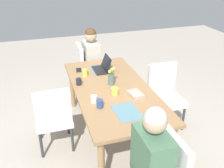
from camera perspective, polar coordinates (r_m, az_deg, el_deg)
ground_plane at (r=3.65m, az=-0.00°, el=-11.20°), size 10.00×10.00×0.00m
dining_table at (r=3.28m, az=-0.00°, el=-2.00°), size 1.97×0.94×0.74m
chair_head_left_left_near at (r=4.50m, az=-5.63°, el=3.86°), size 0.44×0.44×0.90m
person_head_left_left_near at (r=4.45m, az=-4.54°, el=4.01°), size 0.40×0.36×1.19m
chair_near_left_far at (r=3.21m, az=-12.92°, el=-6.95°), size 0.44×0.44×0.90m
chair_far_right_near at (r=3.71m, az=11.60°, el=-1.86°), size 0.44×0.44×0.90m
flower_vase at (r=3.27m, az=-0.11°, el=1.67°), size 0.09×0.10×0.24m
placemat_head_left_left_near at (r=3.76m, az=-2.53°, el=3.29°), size 0.38×0.28×0.00m
placemat_head_right_left_mid at (r=2.75m, az=3.39°, el=-6.24°), size 0.37×0.28×0.00m
laptop_head_left_left_near at (r=3.71m, az=-2.06°, el=3.69°), size 0.32×0.22×0.20m
coffee_mug_near_left at (r=2.91m, az=-4.05°, el=-3.37°), size 0.08×0.08×0.08m
coffee_mug_near_right at (r=3.55m, az=-6.05°, el=2.50°), size 0.07×0.07×0.10m
coffee_mug_centre_left at (r=2.81m, az=-2.74°, el=-4.41°), size 0.07×0.07×0.10m
coffee_mug_centre_right at (r=3.06m, az=0.65°, el=-1.64°), size 0.09×0.09×0.09m
coffee_mug_far_left at (r=3.32m, az=-7.43°, el=0.54°), size 0.07×0.07×0.09m
book_red_cover at (r=3.06m, az=5.25°, el=-2.29°), size 0.22×0.16×0.04m
phone_black at (r=3.76m, az=-7.44°, el=3.10°), size 0.16×0.09×0.01m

